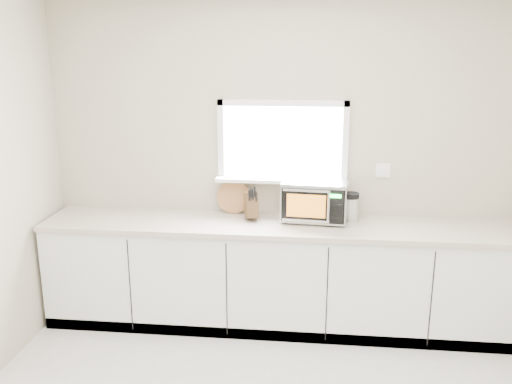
# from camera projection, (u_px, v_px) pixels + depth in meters

# --- Properties ---
(back_wall) EXTENTS (4.00, 0.17, 2.70)m
(back_wall) POSITION_uv_depth(u_px,v_px,m) (282.00, 163.00, 4.63)
(back_wall) COLOR #B2A48D
(back_wall) RESTS_ON ground
(cabinets) EXTENTS (3.92, 0.60, 0.88)m
(cabinets) POSITION_uv_depth(u_px,v_px,m) (279.00, 277.00, 4.59)
(cabinets) COLOR white
(cabinets) RESTS_ON ground
(countertop) EXTENTS (3.92, 0.64, 0.04)m
(countertop) POSITION_uv_depth(u_px,v_px,m) (279.00, 226.00, 4.46)
(countertop) COLOR beige
(countertop) RESTS_ON cabinets
(microwave) EXTENTS (0.56, 0.47, 0.34)m
(microwave) POSITION_uv_depth(u_px,v_px,m) (315.00, 199.00, 4.51)
(microwave) COLOR black
(microwave) RESTS_ON countertop
(knife_block) EXTENTS (0.16, 0.22, 0.29)m
(knife_block) POSITION_uv_depth(u_px,v_px,m) (251.00, 205.00, 4.53)
(knife_block) COLOR #4D371B
(knife_block) RESTS_ON countertop
(cutting_board) EXTENTS (0.29, 0.07, 0.29)m
(cutting_board) POSITION_uv_depth(u_px,v_px,m) (234.00, 197.00, 4.70)
(cutting_board) COLOR #A76B40
(cutting_board) RESTS_ON countertop
(coffee_grinder) EXTENTS (0.17, 0.17, 0.24)m
(coffee_grinder) POSITION_uv_depth(u_px,v_px,m) (351.00, 207.00, 4.50)
(coffee_grinder) COLOR #AEB1B6
(coffee_grinder) RESTS_ON countertop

